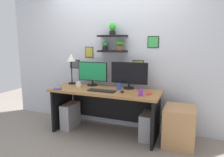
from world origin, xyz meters
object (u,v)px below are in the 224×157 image
at_px(monitor_right, 129,74).
at_px(coffee_mug, 78,85).
at_px(desk_lamp, 71,60).
at_px(drawer_cabinet, 179,126).
at_px(computer_mouse, 122,92).
at_px(water_cup, 119,86).
at_px(monitor_left, 93,73).
at_px(pen_cup, 141,92).
at_px(computer_tower_left, 70,116).
at_px(keyboard, 102,91).
at_px(desk, 107,101).
at_px(scissors_tray, 58,89).
at_px(computer_tower_right, 147,126).
at_px(cell_phone, 149,94).

xyz_separation_m(monitor_right, coffee_mug, (-0.83, -0.22, -0.19)).
distance_m(desk_lamp, drawer_cabinet, 2.13).
xyz_separation_m(computer_mouse, drawer_cabinet, (0.85, 0.12, -0.47)).
bearing_deg(coffee_mug, water_cup, 5.54).
distance_m(monitor_left, coffee_mug, 0.33).
height_order(computer_mouse, drawer_cabinet, computer_mouse).
distance_m(pen_cup, computer_tower_left, 1.43).
relative_size(monitor_right, keyboard, 1.41).
relative_size(monitor_left, keyboard, 1.24).
bearing_deg(computer_tower_left, keyboard, -10.35).
distance_m(desk, keyboard, 0.29).
distance_m(scissors_tray, water_cup, 1.00).
relative_size(computer_mouse, pen_cup, 0.90).
xyz_separation_m(coffee_mug, computer_tower_right, (1.18, 0.07, -0.59)).
bearing_deg(desk_lamp, cell_phone, -8.91).
relative_size(computer_mouse, computer_tower_left, 0.20).
distance_m(coffee_mug, drawer_cabinet, 1.74).
distance_m(monitor_left, scissors_tray, 0.67).
height_order(computer_mouse, cell_phone, computer_mouse).
bearing_deg(monitor_right, desk_lamp, -179.02).
xyz_separation_m(desk, coffee_mug, (-0.49, -0.06, 0.25)).
height_order(desk, monitor_left, monitor_left).
bearing_deg(monitor_right, coffee_mug, -165.07).
height_order(monitor_left, desk_lamp, desk_lamp).
bearing_deg(desk_lamp, computer_tower_right, -5.25).
bearing_deg(computer_mouse, monitor_left, 154.48).
relative_size(keyboard, cell_phone, 3.14).
relative_size(desk, computer_tower_left, 4.06).
height_order(desk_lamp, computer_tower_right, desk_lamp).
xyz_separation_m(drawer_cabinet, computer_tower_right, (-0.48, 0.05, -0.08)).
bearing_deg(computer_tower_right, desk, -179.20).
height_order(keyboard, drawer_cabinet, keyboard).
distance_m(keyboard, drawer_cabinet, 1.27).
height_order(cell_phone, computer_tower_left, cell_phone).
bearing_deg(monitor_left, pen_cup, -22.43).
bearing_deg(computer_tower_right, water_cup, -179.74).
bearing_deg(scissors_tray, computer_tower_left, 78.95).
bearing_deg(computer_tower_right, cell_phone, -69.00).
bearing_deg(desk, computer_mouse, -25.52).
bearing_deg(computer_tower_right, drawer_cabinet, -5.46).
bearing_deg(keyboard, desk, 90.07).
distance_m(coffee_mug, water_cup, 0.71).
relative_size(coffee_mug, computer_tower_left, 0.20).
xyz_separation_m(keyboard, computer_tower_right, (0.69, 0.20, -0.55)).
distance_m(drawer_cabinet, computer_tower_left, 1.84).
xyz_separation_m(monitor_right, desk_lamp, (-1.09, -0.02, 0.20)).
height_order(monitor_right, computer_tower_left, monitor_right).
xyz_separation_m(pen_cup, drawer_cabinet, (0.54, 0.20, -0.51)).
xyz_separation_m(keyboard, coffee_mug, (-0.49, 0.13, 0.04)).
distance_m(monitor_left, pen_cup, 1.06).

